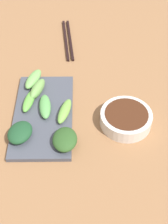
% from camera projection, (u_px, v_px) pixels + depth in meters
% --- Properties ---
extents(tabletop, '(2.10, 2.10, 0.02)m').
position_uv_depth(tabletop, '(82.00, 126.00, 0.84)').
color(tabletop, '#936742').
rests_on(tabletop, ground).
extents(sauce_bowl, '(0.13, 0.13, 0.04)m').
position_uv_depth(sauce_bowl, '(126.00, 118.00, 0.82)').
color(sauce_bowl, silver).
rests_on(sauce_bowl, tabletop).
extents(serving_plate, '(0.15, 0.29, 0.01)m').
position_uv_depth(serving_plate, '(43.00, 115.00, 0.85)').
color(serving_plate, '#464B56').
rests_on(serving_plate, tabletop).
extents(broccoli_leafy_0, '(0.06, 0.08, 0.03)m').
position_uv_depth(broccoli_leafy_0, '(65.00, 139.00, 0.77)').
color(broccoli_leafy_0, '#2D5423').
rests_on(broccoli_leafy_0, serving_plate).
extents(broccoli_stalk_1, '(0.05, 0.09, 0.03)m').
position_uv_depth(broccoli_stalk_1, '(37.00, 89.00, 0.88)').
color(broccoli_stalk_1, '#6EA34F').
rests_on(broccoli_stalk_1, serving_plate).
extents(broccoli_stalk_2, '(0.04, 0.09, 0.02)m').
position_uv_depth(broccoli_stalk_2, '(29.00, 101.00, 0.86)').
color(broccoli_stalk_2, '#64B944').
rests_on(broccoli_stalk_2, serving_plate).
extents(broccoli_stalk_3, '(0.04, 0.09, 0.02)m').
position_uv_depth(broccoli_stalk_3, '(45.00, 106.00, 0.85)').
color(broccoli_stalk_3, '#5CA754').
rests_on(broccoli_stalk_3, serving_plate).
extents(broccoli_leafy_4, '(0.08, 0.09, 0.03)m').
position_uv_depth(broccoli_leafy_4, '(20.00, 132.00, 0.78)').
color(broccoli_leafy_4, '#1E4B29').
rests_on(broccoli_leafy_4, serving_plate).
extents(broccoli_stalk_5, '(0.06, 0.09, 0.02)m').
position_uv_depth(broccoli_stalk_5, '(33.00, 79.00, 0.92)').
color(broccoli_stalk_5, '#75B65B').
rests_on(broccoli_stalk_5, serving_plate).
extents(broccoli_stalk_6, '(0.05, 0.09, 0.02)m').
position_uv_depth(broccoli_stalk_6, '(65.00, 111.00, 0.83)').
color(broccoli_stalk_6, '#74B247').
rests_on(broccoli_stalk_6, serving_plate).
extents(chopsticks, '(0.05, 0.23, 0.01)m').
position_uv_depth(chopsticks, '(68.00, 40.00, 1.09)').
color(chopsticks, black).
rests_on(chopsticks, tabletop).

